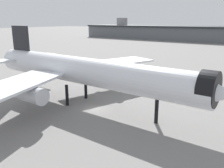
% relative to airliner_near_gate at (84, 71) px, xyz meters
% --- Properties ---
extents(ground, '(900.00, 900.00, 0.00)m').
position_rel_airliner_near_gate_xyz_m(ground, '(3.61, -1.10, -6.78)').
color(ground, slate).
extents(airliner_near_gate, '(56.16, 51.34, 15.40)m').
position_rel_airliner_near_gate_xyz_m(airliner_near_gate, '(0.00, 0.00, 0.00)').
color(airliner_near_gate, silver).
rests_on(airliner_near_gate, ground).
extents(terminal_building, '(197.57, 35.92, 18.54)m').
position_rel_airliner_near_gate_xyz_m(terminal_building, '(-32.64, 168.55, -0.77)').
color(terminal_building, slate).
rests_on(terminal_building, ground).
extents(service_truck_front, '(2.74, 5.57, 3.00)m').
position_rel_airliner_near_gate_xyz_m(service_truck_front, '(-30.41, 13.97, -5.19)').
color(service_truck_front, black).
rests_on(service_truck_front, ground).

